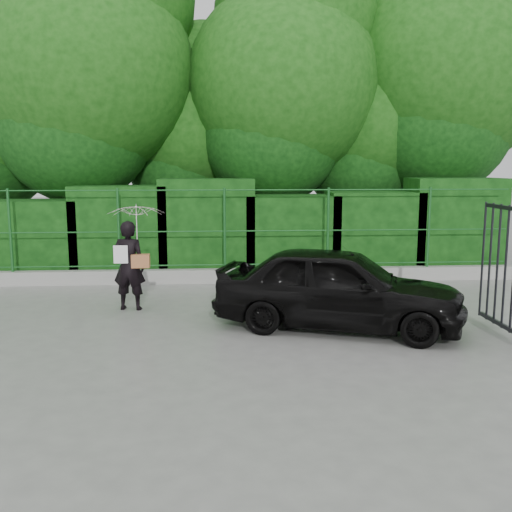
{
  "coord_description": "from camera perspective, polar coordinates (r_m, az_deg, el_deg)",
  "views": [
    {
      "loc": [
        0.23,
        -7.98,
        2.58
      ],
      "look_at": [
        0.87,
        1.3,
        1.1
      ],
      "focal_mm": 40.0,
      "sensor_mm": 36.0,
      "label": 1
    }
  ],
  "objects": [
    {
      "name": "ground",
      "position": [
        8.39,
        -5.39,
        -8.91
      ],
      "size": [
        80.0,
        80.0,
        0.0
      ],
      "primitive_type": "plane",
      "color": "gray"
    },
    {
      "name": "kerb",
      "position": [
        12.72,
        -4.92,
        -2.0
      ],
      "size": [
        14.0,
        0.25,
        0.3
      ],
      "primitive_type": "cube",
      "color": "#9E9E99",
      "rests_on": "ground"
    },
    {
      "name": "fence",
      "position": [
        12.56,
        -3.97,
        2.71
      ],
      "size": [
        14.13,
        0.06,
        1.8
      ],
      "color": "#18521E",
      "rests_on": "kerb"
    },
    {
      "name": "hedge",
      "position": [
        13.57,
        -3.95,
        2.41
      ],
      "size": [
        14.2,
        1.2,
        2.28
      ],
      "color": "black",
      "rests_on": "ground"
    },
    {
      "name": "trees",
      "position": [
        15.88,
        -0.66,
        16.42
      ],
      "size": [
        17.1,
        6.15,
        8.08
      ],
      "color": "black",
      "rests_on": "ground"
    },
    {
      "name": "woman",
      "position": [
        10.42,
        -12.05,
        1.59
      ],
      "size": [
        1.0,
        1.02,
        1.91
      ],
      "color": "black",
      "rests_on": "ground"
    },
    {
      "name": "car",
      "position": [
        9.16,
        8.26,
        -3.13
      ],
      "size": [
        4.2,
        2.81,
        1.33
      ],
      "primitive_type": "imported",
      "rotation": [
        0.0,
        0.0,
        1.22
      ],
      "color": "black",
      "rests_on": "ground"
    }
  ]
}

